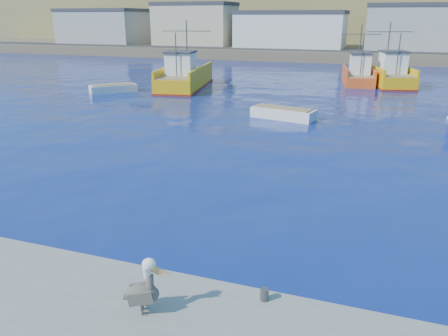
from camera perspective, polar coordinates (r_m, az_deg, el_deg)
name	(u,v)px	position (r m, az deg, el deg)	size (l,w,h in m)	color
ground	(200,234)	(14.48, -3.13, -8.63)	(260.00, 260.00, 0.00)	navy
dock_bollards	(171,275)	(11.27, -6.97, -13.76)	(36.20, 0.20, 0.30)	#4C4C4C
far_shore	(364,7)	(121.15, 17.83, 19.40)	(200.00, 81.00, 24.00)	brown
trawler_yellow_a	(184,77)	(44.42, -5.18, 11.70)	(5.41, 11.24, 6.45)	#DBA00D
trawler_yellow_b	(388,75)	(49.41, 20.62, 11.28)	(5.73, 10.30, 6.32)	#DBA00D
boat_orange	(358,74)	(49.04, 17.13, 11.64)	(4.02, 7.92, 5.99)	#D84D1A
skiff_left	(113,89)	(42.85, -14.26, 9.96)	(4.05, 4.06, 0.92)	silver
skiff_mid	(283,114)	(30.87, 7.72, 6.98)	(4.63, 2.46, 0.96)	silver
pelican	(144,290)	(10.09, -10.41, -15.38)	(1.08, 0.69, 1.36)	#595451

